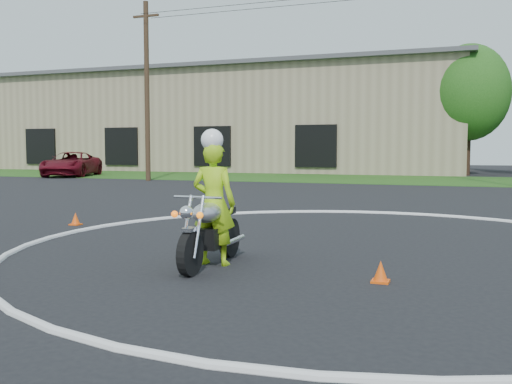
% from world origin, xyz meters
% --- Properties ---
extents(ground, '(120.00, 120.00, 0.00)m').
position_xyz_m(ground, '(0.00, 0.00, 0.00)').
color(ground, black).
rests_on(ground, ground).
extents(grass_strip, '(120.00, 10.00, 0.02)m').
position_xyz_m(grass_strip, '(0.00, 27.00, 0.01)').
color(grass_strip, '#1E4714').
rests_on(grass_strip, ground).
extents(course_markings, '(19.05, 19.05, 0.12)m').
position_xyz_m(course_markings, '(2.17, 4.35, 0.01)').
color(course_markings, silver).
rests_on(course_markings, ground).
extents(primary_motorcycle, '(0.77, 2.20, 1.16)m').
position_xyz_m(primary_motorcycle, '(-1.72, 0.76, 0.56)').
color(primary_motorcycle, black).
rests_on(primary_motorcycle, ground).
extents(rider_primary_grp, '(0.72, 0.48, 2.14)m').
position_xyz_m(rider_primary_grp, '(-1.72, 0.90, 1.03)').
color(rider_primary_grp, '#9FD716').
rests_on(rider_primary_grp, ground).
extents(pickup_grp, '(4.41, 6.32, 1.60)m').
position_xyz_m(pickup_grp, '(-22.42, 23.71, 0.80)').
color(pickup_grp, '#5D0A16').
rests_on(pickup_grp, ground).
extents(warehouse, '(41.00, 17.00, 8.30)m').
position_xyz_m(warehouse, '(-18.00, 39.99, 4.16)').
color(warehouse, tan).
rests_on(warehouse, ground).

